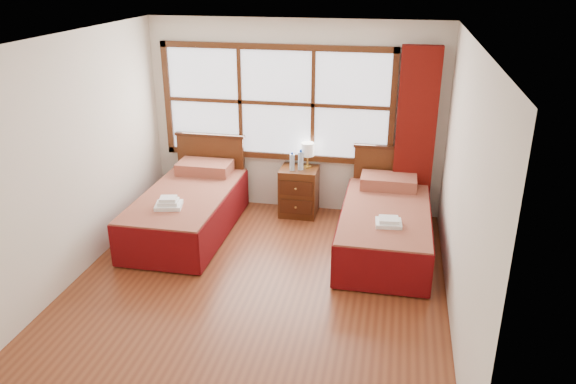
# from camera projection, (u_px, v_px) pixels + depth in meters

# --- Properties ---
(floor) EXTENTS (4.50, 4.50, 0.00)m
(floor) POSITION_uv_depth(u_px,v_px,m) (256.00, 288.00, 6.03)
(floor) COLOR brown
(floor) RESTS_ON ground
(ceiling) EXTENTS (4.50, 4.50, 0.00)m
(ceiling) POSITION_uv_depth(u_px,v_px,m) (250.00, 40.00, 5.05)
(ceiling) COLOR white
(ceiling) RESTS_ON wall_back
(wall_back) EXTENTS (4.00, 0.00, 4.00)m
(wall_back) POSITION_uv_depth(u_px,v_px,m) (295.00, 118.00, 7.58)
(wall_back) COLOR silver
(wall_back) RESTS_ON floor
(wall_left) EXTENTS (0.00, 4.50, 4.50)m
(wall_left) POSITION_uv_depth(u_px,v_px,m) (69.00, 162.00, 5.90)
(wall_left) COLOR silver
(wall_left) RESTS_ON floor
(wall_right) EXTENTS (0.00, 4.50, 4.50)m
(wall_right) POSITION_uv_depth(u_px,v_px,m) (463.00, 190.00, 5.18)
(wall_right) COLOR silver
(wall_right) RESTS_ON floor
(window) EXTENTS (3.16, 0.06, 1.56)m
(window) POSITION_uv_depth(u_px,v_px,m) (276.00, 103.00, 7.52)
(window) COLOR white
(window) RESTS_ON wall_back
(curtain) EXTENTS (0.50, 0.16, 2.30)m
(curtain) POSITION_uv_depth(u_px,v_px,m) (415.00, 137.00, 7.22)
(curtain) COLOR #620E09
(curtain) RESTS_ON wall_back
(bed_left) EXTENTS (1.07, 2.09, 1.04)m
(bed_left) POSITION_uv_depth(u_px,v_px,m) (189.00, 208.00, 7.21)
(bed_left) COLOR #37190B
(bed_left) RESTS_ON floor
(bed_right) EXTENTS (1.05, 2.07, 1.02)m
(bed_right) POSITION_uv_depth(u_px,v_px,m) (385.00, 225.00, 6.76)
(bed_right) COLOR #37190B
(bed_right) RESTS_ON floor
(nightstand) EXTENTS (0.50, 0.49, 0.67)m
(nightstand) POSITION_uv_depth(u_px,v_px,m) (299.00, 191.00, 7.70)
(nightstand) COLOR #492410
(nightstand) RESTS_ON floor
(towels_left) EXTENTS (0.36, 0.33, 0.13)m
(towels_left) POSITION_uv_depth(u_px,v_px,m) (169.00, 203.00, 6.63)
(towels_left) COLOR white
(towels_left) RESTS_ON bed_left
(towels_right) EXTENTS (0.30, 0.27, 0.08)m
(towels_right) POSITION_uv_depth(u_px,v_px,m) (389.00, 222.00, 6.22)
(towels_right) COLOR white
(towels_right) RESTS_ON bed_right
(lamp) EXTENTS (0.18, 0.18, 0.35)m
(lamp) POSITION_uv_depth(u_px,v_px,m) (308.00, 150.00, 7.52)
(lamp) COLOR gold
(lamp) RESTS_ON nightstand
(bottle_near) EXTENTS (0.07, 0.07, 0.25)m
(bottle_near) POSITION_uv_depth(u_px,v_px,m) (292.00, 162.00, 7.46)
(bottle_near) COLOR #A3BDD1
(bottle_near) RESTS_ON nightstand
(bottle_far) EXTENTS (0.07, 0.07, 0.28)m
(bottle_far) POSITION_uv_depth(u_px,v_px,m) (301.00, 160.00, 7.48)
(bottle_far) COLOR #A3BDD1
(bottle_far) RESTS_ON nightstand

